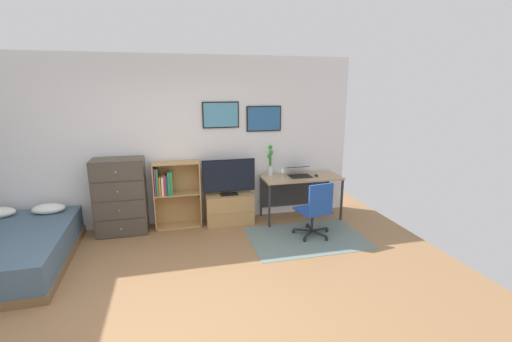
{
  "coord_description": "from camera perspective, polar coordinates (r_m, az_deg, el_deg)",
  "views": [
    {
      "loc": [
        0.04,
        -3.22,
        2.21
      ],
      "look_at": [
        1.2,
        1.5,
        1.03
      ],
      "focal_mm": 24.32,
      "sensor_mm": 36.0,
      "label": 1
    }
  ],
  "objects": [
    {
      "name": "bamboo_vase",
      "position": [
        5.86,
        2.38,
        1.6
      ],
      "size": [
        0.1,
        0.1,
        0.52
      ],
      "color": "silver",
      "rests_on": "desk"
    },
    {
      "name": "laptop",
      "position": [
        5.92,
        7.06,
        -0.16
      ],
      "size": [
        0.37,
        0.4,
        0.16
      ],
      "rotation": [
        0.0,
        0.0,
        -0.01
      ],
      "color": "black",
      "rests_on": "desk"
    },
    {
      "name": "ground_plane",
      "position": [
        3.9,
        -12.82,
        -21.17
      ],
      "size": [
        7.2,
        7.2,
        0.0
      ],
      "primitive_type": "plane",
      "color": "#936B44"
    },
    {
      "name": "wall_back_with_posters",
      "position": [
        5.71,
        -13.99,
        4.67
      ],
      "size": [
        6.12,
        0.09,
        2.7
      ],
      "color": "white",
      "rests_on": "ground_plane"
    },
    {
      "name": "office_chair",
      "position": [
        5.23,
        9.85,
        -6.09
      ],
      "size": [
        0.58,
        0.58,
        0.86
      ],
      "rotation": [
        0.0,
        0.0,
        0.17
      ],
      "color": "#232326",
      "rests_on": "ground_plane"
    },
    {
      "name": "wine_glass",
      "position": [
        5.71,
        4.36,
        0.11
      ],
      "size": [
        0.07,
        0.07,
        0.18
      ],
      "color": "silver",
      "rests_on": "desk"
    },
    {
      "name": "computer_mouse",
      "position": [
        5.94,
        9.89,
        -0.7
      ],
      "size": [
        0.06,
        0.1,
        0.03
      ],
      "primitive_type": "ellipsoid",
      "color": "#262628",
      "rests_on": "desk"
    },
    {
      "name": "area_rug",
      "position": [
        5.36,
        8.3,
        -10.77
      ],
      "size": [
        1.7,
        1.2,
        0.01
      ],
      "primitive_type": "cube",
      "color": "slate",
      "rests_on": "ground_plane"
    },
    {
      "name": "bookshelf",
      "position": [
        5.68,
        -13.57,
        -3.14
      ],
      "size": [
        0.73,
        0.3,
        1.06
      ],
      "color": "tan",
      "rests_on": "ground_plane"
    },
    {
      "name": "desk",
      "position": [
        5.99,
        7.15,
        -1.97
      ],
      "size": [
        1.33,
        0.59,
        0.74
      ],
      "color": "tan",
      "rests_on": "ground_plane"
    },
    {
      "name": "television",
      "position": [
        5.62,
        -4.49,
        -1.02
      ],
      "size": [
        0.86,
        0.16,
        0.59
      ],
      "color": "black",
      "rests_on": "tv_stand"
    },
    {
      "name": "dresser",
      "position": [
        5.67,
        -21.41,
        -3.94
      ],
      "size": [
        0.75,
        0.46,
        1.17
      ],
      "color": "#4C4238",
      "rests_on": "ground_plane"
    },
    {
      "name": "tv_stand",
      "position": [
        5.8,
        -4.42,
        -6.15
      ],
      "size": [
        0.77,
        0.41,
        0.49
      ],
      "color": "tan",
      "rests_on": "ground_plane"
    },
    {
      "name": "bed",
      "position": [
        5.42,
        -35.85,
        -10.58
      ],
      "size": [
        1.5,
        2.04,
        0.56
      ],
      "rotation": [
        0.0,
        0.0,
        0.03
      ],
      "color": "brown",
      "rests_on": "ground_plane"
    }
  ]
}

